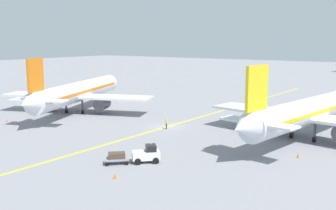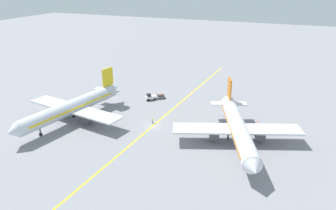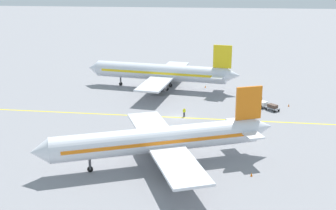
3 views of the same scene
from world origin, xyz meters
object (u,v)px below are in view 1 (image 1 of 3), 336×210
object	(u,v)px
traffic_cone_mid_apron	(298,155)
baggage_cart_trailing	(117,157)
traffic_cone_by_wingtip	(115,176)
airplane_at_gate	(78,92)
ground_crew_worker	(166,123)
airplane_adjacent_stand	(309,112)
traffic_cone_near_nose	(7,120)
baggage_tug_white	(147,154)

from	to	relation	value
traffic_cone_mid_apron	baggage_cart_trailing	bearing A→B (deg)	-139.68
baggage_cart_trailing	traffic_cone_by_wingtip	bearing A→B (deg)	-50.40
airplane_at_gate	traffic_cone_mid_apron	distance (m)	42.71
baggage_cart_trailing	ground_crew_worker	bearing A→B (deg)	106.72
traffic_cone_mid_apron	airplane_adjacent_stand	bearing A→B (deg)	98.90
traffic_cone_mid_apron	traffic_cone_by_wingtip	world-z (taller)	same
traffic_cone_by_wingtip	traffic_cone_mid_apron	bearing A→B (deg)	53.07
traffic_cone_near_nose	airplane_adjacent_stand	bearing A→B (deg)	21.09
airplane_at_gate	baggage_tug_white	bearing A→B (deg)	-30.39
airplane_at_gate	traffic_cone_near_nose	world-z (taller)	airplane_at_gate
traffic_cone_by_wingtip	baggage_cart_trailing	bearing A→B (deg)	129.60
airplane_at_gate	ground_crew_worker	size ratio (longest dim) A/B	20.39
baggage_tug_white	traffic_cone_mid_apron	bearing A→B (deg)	39.63
baggage_tug_white	ground_crew_worker	bearing A→B (deg)	116.98
ground_crew_worker	airplane_at_gate	bearing A→B (deg)	173.96
baggage_tug_white	traffic_cone_near_nose	xyz separation A→B (m)	(-31.75, 4.03, -0.63)
ground_crew_worker	traffic_cone_mid_apron	distance (m)	21.08
ground_crew_worker	traffic_cone_by_wingtip	world-z (taller)	ground_crew_worker
baggage_cart_trailing	traffic_cone_by_wingtip	xyz separation A→B (m)	(2.97, -3.59, -0.49)
ground_crew_worker	traffic_cone_by_wingtip	size ratio (longest dim) A/B	3.05
baggage_cart_trailing	traffic_cone_mid_apron	distance (m)	20.54
baggage_tug_white	traffic_cone_by_wingtip	world-z (taller)	baggage_tug_white
baggage_tug_white	traffic_cone_near_nose	world-z (taller)	baggage_tug_white
baggage_tug_white	traffic_cone_by_wingtip	xyz separation A→B (m)	(0.60, -5.88, -0.63)
baggage_tug_white	ground_crew_worker	size ratio (longest dim) A/B	1.91
traffic_cone_near_nose	traffic_cone_by_wingtip	bearing A→B (deg)	-17.03
traffic_cone_near_nose	traffic_cone_by_wingtip	distance (m)	33.83
airplane_adjacent_stand	traffic_cone_mid_apron	size ratio (longest dim) A/B	64.43
airplane_at_gate	traffic_cone_mid_apron	size ratio (longest dim) A/B	62.29
traffic_cone_near_nose	ground_crew_worker	bearing A→B (deg)	23.65
baggage_cart_trailing	traffic_cone_mid_apron	bearing A→B (deg)	40.32
airplane_at_gate	baggage_cart_trailing	world-z (taller)	airplane_at_gate
airplane_at_gate	traffic_cone_by_wingtip	distance (m)	37.42
airplane_adjacent_stand	baggage_cart_trailing	xyz separation A→B (m)	(-14.12, -23.09, -2.95)
traffic_cone_near_nose	baggage_cart_trailing	bearing A→B (deg)	-12.14
baggage_tug_white	baggage_cart_trailing	world-z (taller)	baggage_tug_white
ground_crew_worker	traffic_cone_near_nose	size ratio (longest dim) A/B	3.05
airplane_adjacent_stand	baggage_tug_white	bearing A→B (deg)	-119.46
ground_crew_worker	traffic_cone_near_nose	xyz separation A→B (m)	(-24.28, -10.64, -0.63)
baggage_tug_white	traffic_cone_near_nose	bearing A→B (deg)	172.77
airplane_adjacent_stand	traffic_cone_near_nose	xyz separation A→B (m)	(-43.50, -16.78, -3.43)
airplane_at_gate	ground_crew_worker	bearing A→B (deg)	-6.04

